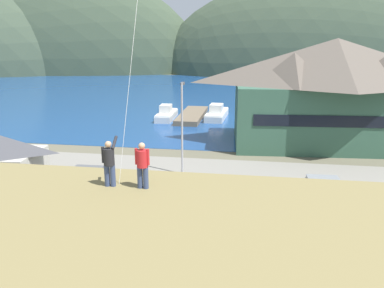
{
  "coord_description": "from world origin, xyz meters",
  "views": [
    {
      "loc": [
        3.4,
        -19.91,
        11.0
      ],
      "look_at": [
        -1.1,
        9.0,
        3.12
      ],
      "focal_mm": 36.58,
      "sensor_mm": 36.0,
      "label": 1
    }
  ],
  "objects_px": {
    "moored_boat_wharfside": "(166,114)",
    "parked_car_mid_row_near": "(117,211)",
    "parking_light_pole": "(182,123)",
    "person_kite_flyer": "(109,162)",
    "parked_car_back_row_right": "(86,179)",
    "person_companion": "(142,164)",
    "parked_car_front_row_red": "(34,202)",
    "wharf_dock": "(192,115)",
    "harbor_lodge": "(334,89)",
    "moored_boat_outer_mooring": "(217,114)",
    "parked_car_back_row_left": "(321,190)",
    "parked_car_front_row_silver": "(259,226)"
  },
  "relations": [
    {
      "from": "parked_car_front_row_silver",
      "to": "harbor_lodge",
      "type": "bearing_deg",
      "value": 71.21
    },
    {
      "from": "harbor_lodge",
      "to": "parked_car_mid_row_near",
      "type": "height_order",
      "value": "harbor_lodge"
    },
    {
      "from": "harbor_lodge",
      "to": "moored_boat_outer_mooring",
      "type": "relative_size",
      "value": 2.83
    },
    {
      "from": "parked_car_mid_row_near",
      "to": "parked_car_back_row_left",
      "type": "height_order",
      "value": "same"
    },
    {
      "from": "wharf_dock",
      "to": "person_kite_flyer",
      "type": "xyz_separation_m",
      "value": [
        3.37,
        -41.63,
        6.27
      ]
    },
    {
      "from": "parking_light_pole",
      "to": "person_companion",
      "type": "distance_m",
      "value": 17.59
    },
    {
      "from": "harbor_lodge",
      "to": "parked_car_back_row_right",
      "type": "distance_m",
      "value": 26.77
    },
    {
      "from": "moored_boat_wharfside",
      "to": "parked_car_back_row_left",
      "type": "distance_m",
      "value": 31.96
    },
    {
      "from": "harbor_lodge",
      "to": "parked_car_mid_row_near",
      "type": "relative_size",
      "value": 5.05
    },
    {
      "from": "moored_boat_wharfside",
      "to": "parking_light_pole",
      "type": "distance_m",
      "value": 23.75
    },
    {
      "from": "parked_car_front_row_red",
      "to": "parked_car_mid_row_near",
      "type": "bearing_deg",
      "value": -4.37
    },
    {
      "from": "moored_boat_outer_mooring",
      "to": "parked_car_front_row_silver",
      "type": "bearing_deg",
      "value": -80.91
    },
    {
      "from": "parked_car_back_row_left",
      "to": "parked_car_front_row_red",
      "type": "height_order",
      "value": "same"
    },
    {
      "from": "parked_car_back_row_left",
      "to": "person_companion",
      "type": "xyz_separation_m",
      "value": [
        -8.74,
        -12.75,
        5.54
      ]
    },
    {
      "from": "parked_car_front_row_silver",
      "to": "parked_car_front_row_red",
      "type": "distance_m",
      "value": 14.01
    },
    {
      "from": "person_kite_flyer",
      "to": "parking_light_pole",
      "type": "bearing_deg",
      "value": 91.37
    },
    {
      "from": "moored_boat_outer_mooring",
      "to": "parked_car_front_row_red",
      "type": "bearing_deg",
      "value": -103.99
    },
    {
      "from": "parked_car_back_row_right",
      "to": "wharf_dock",
      "type": "bearing_deg",
      "value": 83.57
    },
    {
      "from": "wharf_dock",
      "to": "parked_car_front_row_silver",
      "type": "height_order",
      "value": "parked_car_front_row_silver"
    },
    {
      "from": "wharf_dock",
      "to": "moored_boat_outer_mooring",
      "type": "height_order",
      "value": "moored_boat_outer_mooring"
    },
    {
      "from": "parked_car_back_row_left",
      "to": "person_companion",
      "type": "height_order",
      "value": "person_companion"
    },
    {
      "from": "moored_boat_outer_mooring",
      "to": "person_companion",
      "type": "xyz_separation_m",
      "value": [
        1.07,
        -41.59,
        5.88
      ]
    },
    {
      "from": "parked_car_back_row_left",
      "to": "parked_car_front_row_silver",
      "type": "bearing_deg",
      "value": -125.25
    },
    {
      "from": "harbor_lodge",
      "to": "moored_boat_outer_mooring",
      "type": "bearing_deg",
      "value": 137.12
    },
    {
      "from": "wharf_dock",
      "to": "person_companion",
      "type": "height_order",
      "value": "person_companion"
    },
    {
      "from": "wharf_dock",
      "to": "person_kite_flyer",
      "type": "bearing_deg",
      "value": -85.37
    },
    {
      "from": "parked_car_mid_row_near",
      "to": "parked_car_back_row_right",
      "type": "distance_m",
      "value": 6.31
    },
    {
      "from": "parked_car_back_row_right",
      "to": "harbor_lodge",
      "type": "bearing_deg",
      "value": 40.15
    },
    {
      "from": "parked_car_front_row_silver",
      "to": "person_kite_flyer",
      "type": "height_order",
      "value": "person_kite_flyer"
    },
    {
      "from": "parked_car_back_row_left",
      "to": "parked_car_mid_row_near",
      "type": "bearing_deg",
      "value": -157.38
    },
    {
      "from": "moored_boat_wharfside",
      "to": "parked_car_front_row_red",
      "type": "distance_m",
      "value": 32.07
    },
    {
      "from": "moored_boat_wharfside",
      "to": "parked_car_mid_row_near",
      "type": "distance_m",
      "value": 32.73
    },
    {
      "from": "moored_boat_wharfside",
      "to": "parked_car_front_row_red",
      "type": "relative_size",
      "value": 1.58
    },
    {
      "from": "moored_boat_outer_mooring",
      "to": "parked_car_mid_row_near",
      "type": "relative_size",
      "value": 1.78
    },
    {
      "from": "parked_car_back_row_right",
      "to": "parked_car_front_row_red",
      "type": "distance_m",
      "value": 4.65
    },
    {
      "from": "parked_car_mid_row_near",
      "to": "parking_light_pole",
      "type": "height_order",
      "value": "parking_light_pole"
    },
    {
      "from": "parked_car_mid_row_near",
      "to": "parked_car_back_row_right",
      "type": "relative_size",
      "value": 1.03
    },
    {
      "from": "harbor_lodge",
      "to": "parking_light_pole",
      "type": "bearing_deg",
      "value": -139.29
    },
    {
      "from": "parking_light_pole",
      "to": "person_kite_flyer",
      "type": "xyz_separation_m",
      "value": [
        0.41,
        -17.35,
        2.19
      ]
    },
    {
      "from": "person_kite_flyer",
      "to": "person_companion",
      "type": "distance_m",
      "value": 1.27
    },
    {
      "from": "moored_boat_wharfside",
      "to": "parking_light_pole",
      "type": "height_order",
      "value": "parking_light_pole"
    },
    {
      "from": "wharf_dock",
      "to": "person_kite_flyer",
      "type": "height_order",
      "value": "person_kite_flyer"
    },
    {
      "from": "wharf_dock",
      "to": "moored_boat_outer_mooring",
      "type": "xyz_separation_m",
      "value": [
        3.57,
        -0.06,
        0.37
      ]
    },
    {
      "from": "person_companion",
      "to": "parked_car_front_row_red",
      "type": "bearing_deg",
      "value": 140.07
    },
    {
      "from": "parked_car_back_row_left",
      "to": "harbor_lodge",
      "type": "bearing_deg",
      "value": 78.29
    },
    {
      "from": "person_kite_flyer",
      "to": "parked_car_front_row_silver",
      "type": "bearing_deg",
      "value": 49.36
    },
    {
      "from": "harbor_lodge",
      "to": "moored_boat_wharfside",
      "type": "xyz_separation_m",
      "value": [
        -20.21,
        10.66,
        -5.21
      ]
    },
    {
      "from": "person_kite_flyer",
      "to": "person_companion",
      "type": "bearing_deg",
      "value": -1.19
    },
    {
      "from": "moored_boat_outer_mooring",
      "to": "parked_car_front_row_red",
      "type": "height_order",
      "value": "moored_boat_outer_mooring"
    },
    {
      "from": "person_companion",
      "to": "parking_light_pole",
      "type": "bearing_deg",
      "value": 95.55
    }
  ]
}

